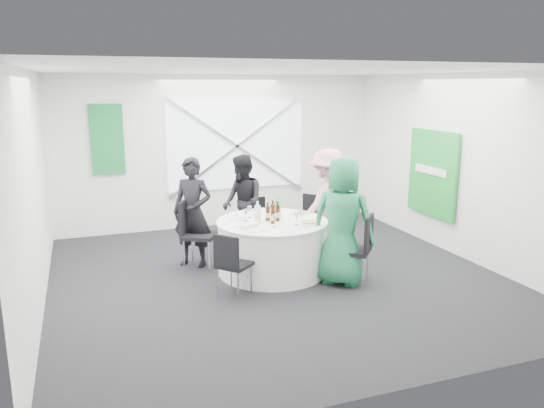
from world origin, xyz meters
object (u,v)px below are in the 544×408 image
object	(u,v)px
person_man_back_left	(193,212)
person_woman_pink	(327,203)
person_man_back	(243,203)
chair_front_right	(359,244)
green_water_bottle	(278,209)
banquet_table	(272,247)
chair_back	(255,220)
chair_back_left	(194,228)
chair_front_left	(231,261)
clear_water_bottle	(258,214)
person_woman_green	(343,221)
chair_back_right	(310,219)

from	to	relation	value
person_man_back_left	person_woman_pink	world-z (taller)	person_woman_pink
person_man_back_left	person_man_back	distance (m)	1.03
chair_front_right	green_water_bottle	bearing A→B (deg)	-98.38
banquet_table	person_man_back_left	size ratio (longest dim) A/B	0.97
chair_back	green_water_bottle	world-z (taller)	green_water_bottle
person_woman_pink	green_water_bottle	xyz separation A→B (m)	(-0.93, -0.32, 0.05)
chair_back	person_man_back_left	distance (m)	1.18
chair_back	person_woman_pink	distance (m)	1.19
chair_back_left	person_man_back	size ratio (longest dim) A/B	0.65
chair_front_left	clear_water_bottle	distance (m)	0.94
chair_back	clear_water_bottle	xyz separation A→B (m)	(-0.33, -1.09, 0.38)
person_woman_pink	green_water_bottle	bearing A→B (deg)	-3.29
person_man_back_left	person_woman_pink	bearing A→B (deg)	28.23
banquet_table	person_man_back	bearing A→B (deg)	93.51
person_woman_pink	clear_water_bottle	xyz separation A→B (m)	(-1.30, -0.49, 0.04)
chair_front_right	person_man_back_left	bearing A→B (deg)	-86.74
person_man_back_left	person_woman_pink	xyz separation A→B (m)	(2.05, -0.24, 0.03)
person_man_back_left	banquet_table	bearing A→B (deg)	0.00
banquet_table	chair_back	world-z (taller)	chair_back
chair_back	person_woman_green	size ratio (longest dim) A/B	0.50
banquet_table	person_man_back	distance (m)	1.24
banquet_table	chair_back	distance (m)	1.06
chair_back_right	person_man_back	size ratio (longest dim) A/B	0.59
chair_back	chair_back_right	size ratio (longest dim) A/B	0.94
chair_back_right	chair_back	bearing A→B (deg)	-152.71
chair_front_left	person_man_back_left	distance (m)	1.41
chair_front_left	person_woman_pink	size ratio (longest dim) A/B	0.50
chair_back	person_woman_pink	bearing A→B (deg)	-26.48
chair_front_right	person_man_back	distance (m)	2.25
person_woman_green	clear_water_bottle	world-z (taller)	person_woman_green
chair_back_right	chair_front_right	world-z (taller)	chair_front_right
chair_back_left	clear_water_bottle	size ratio (longest dim) A/B	3.29
chair_back_right	person_woman_pink	world-z (taller)	person_woman_pink
chair_back	chair_back_right	world-z (taller)	chair_back_right
chair_front_right	clear_water_bottle	world-z (taller)	clear_water_bottle
chair_front_right	chair_front_left	bearing A→B (deg)	-53.33
green_water_bottle	chair_back_right	bearing A→B (deg)	36.30
chair_front_right	green_water_bottle	size ratio (longest dim) A/B	3.00
banquet_table	green_water_bottle	xyz separation A→B (m)	(0.14, 0.12, 0.51)
chair_front_right	person_woman_pink	xyz separation A→B (m)	(0.14, 1.27, 0.28)
person_woman_green	person_man_back_left	bearing A→B (deg)	4.92
chair_back_right	green_water_bottle	distance (m)	1.00
chair_back_right	person_man_back	world-z (taller)	person_man_back
banquet_table	chair_front_left	distance (m)	1.05
chair_back_left	green_water_bottle	bearing A→B (deg)	-81.93
person_woman_pink	clear_water_bottle	distance (m)	1.39
person_woman_pink	person_woman_green	size ratio (longest dim) A/B	0.97
person_woman_green	chair_front_left	bearing A→B (deg)	42.91
chair_back	person_man_back	size ratio (longest dim) A/B	0.55
chair_back_left	chair_front_right	world-z (taller)	chair_back_left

